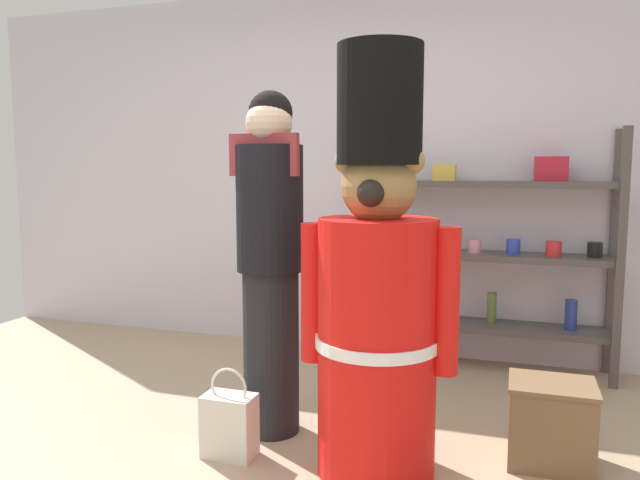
{
  "coord_description": "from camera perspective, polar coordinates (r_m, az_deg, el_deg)",
  "views": [
    {
      "loc": [
        0.98,
        -2.08,
        1.32
      ],
      "look_at": [
        0.13,
        0.51,
        1.0
      ],
      "focal_mm": 33.8,
      "sensor_mm": 36.0,
      "label": 1
    }
  ],
  "objects": [
    {
      "name": "back_wall",
      "position": [
        4.39,
        5.22,
        6.42
      ],
      "size": [
        6.4,
        0.12,
        2.6
      ],
      "primitive_type": "cube",
      "color": "silver",
      "rests_on": "ground_plane"
    },
    {
      "name": "merchandise_shelf",
      "position": [
        4.09,
        16.3,
        -0.92
      ],
      "size": [
        1.51,
        0.35,
        1.57
      ],
      "color": "#4C4742",
      "rests_on": "ground_plane"
    },
    {
      "name": "teddy_bear_guard",
      "position": [
        2.59,
        5.46,
        -5.43
      ],
      "size": [
        0.69,
        0.53,
        1.83
      ],
      "color": "red",
      "rests_on": "ground_plane"
    },
    {
      "name": "person_shopper",
      "position": [
        2.97,
        -4.73,
        -1.5
      ],
      "size": [
        0.34,
        0.33,
        1.7
      ],
      "color": "black",
      "rests_on": "ground_plane"
    },
    {
      "name": "shopping_bag",
      "position": [
        2.93,
        -8.57,
        -16.87
      ],
      "size": [
        0.24,
        0.15,
        0.42
      ],
      "color": "silver",
      "rests_on": "ground_plane"
    },
    {
      "name": "display_crate",
      "position": [
        3.0,
        21.02,
        -15.88
      ],
      "size": [
        0.37,
        0.31,
        0.38
      ],
      "color": "brown",
      "rests_on": "ground_plane"
    }
  ]
}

